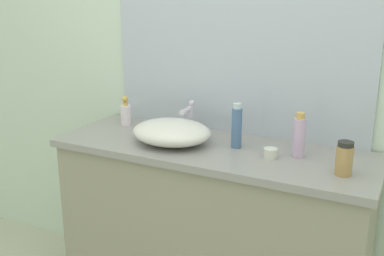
% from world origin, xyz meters
% --- Properties ---
extents(bathroom_wall_rear, '(6.00, 0.06, 2.60)m').
position_xyz_m(bathroom_wall_rear, '(0.00, 0.73, 1.30)').
color(bathroom_wall_rear, silver).
rests_on(bathroom_wall_rear, ground).
extents(vanity_counter, '(1.44, 0.51, 0.88)m').
position_xyz_m(vanity_counter, '(-0.04, 0.44, 0.44)').
color(vanity_counter, gray).
rests_on(vanity_counter, ground).
extents(wall_mirror_panel, '(1.28, 0.01, 1.14)m').
position_xyz_m(wall_mirror_panel, '(-0.04, 0.69, 1.45)').
color(wall_mirror_panel, '#B2BCC6').
rests_on(wall_mirror_panel, vanity_counter).
extents(sink_basin, '(0.37, 0.31, 0.11)m').
position_xyz_m(sink_basin, '(-0.23, 0.40, 0.93)').
color(sink_basin, silver).
rests_on(sink_basin, vanity_counter).
extents(faucet, '(0.03, 0.12, 0.16)m').
position_xyz_m(faucet, '(-0.23, 0.57, 0.97)').
color(faucet, silver).
rests_on(faucet, vanity_counter).
extents(soap_dispenser, '(0.05, 0.05, 0.15)m').
position_xyz_m(soap_dispenser, '(-0.58, 0.55, 0.94)').
color(soap_dispenser, white).
rests_on(soap_dispenser, vanity_counter).
extents(lotion_bottle, '(0.05, 0.05, 0.20)m').
position_xyz_m(lotion_bottle, '(0.06, 0.48, 0.98)').
color(lotion_bottle, '#4A6B95').
rests_on(lotion_bottle, vanity_counter).
extents(perfume_bottle, '(0.06, 0.06, 0.13)m').
position_xyz_m(perfume_bottle, '(0.54, 0.36, 0.94)').
color(perfume_bottle, '#AC864B').
rests_on(perfume_bottle, vanity_counter).
extents(spray_can, '(0.05, 0.05, 0.19)m').
position_xyz_m(spray_can, '(0.33, 0.48, 0.97)').
color(spray_can, '#C6A8C9').
rests_on(spray_can, vanity_counter).
extents(candle_jar, '(0.06, 0.06, 0.04)m').
position_xyz_m(candle_jar, '(0.23, 0.42, 0.90)').
color(candle_jar, silver).
rests_on(candle_jar, vanity_counter).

